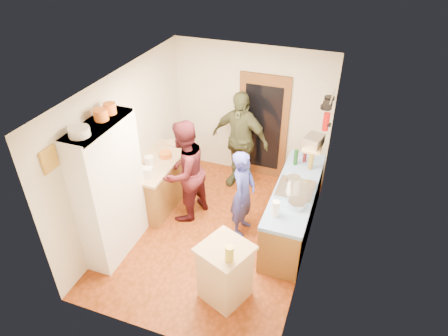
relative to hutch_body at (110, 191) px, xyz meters
The scene contains 44 objects.
floor 1.89m from the hutch_body, 31.61° to the left, with size 3.00×4.00×0.02m, color #8D3B17.
ceiling 2.15m from the hutch_body, 31.61° to the left, with size 3.00×4.00×0.02m, color silver.
wall_back 3.10m from the hutch_body, 65.17° to the left, with size 3.00×0.02×2.60m, color beige.
wall_front 1.79m from the hutch_body, 42.95° to the right, with size 3.00×0.02×2.60m, color beige.
wall_left 0.85m from the hutch_body, 104.71° to the left, with size 0.02×4.00×2.60m, color beige.
wall_right 2.93m from the hutch_body, 15.89° to the left, with size 0.02×4.00×2.60m, color beige.
door_frame 3.17m from the hutch_body, 60.77° to the left, with size 0.95×0.06×2.10m, color brown.
door_glass 3.14m from the hutch_body, 60.46° to the left, with size 0.70×0.02×1.70m, color black.
hutch_body is the anchor object (origin of this frame).
hutch_top_shelf 1.08m from the hutch_body, ahead, with size 0.40×1.14×0.04m, color white.
plate_stack 1.21m from the hutch_body, 90.00° to the right, with size 0.27×0.27×0.11m, color white.
orange_pot_a 1.18m from the hutch_body, 90.00° to the left, with size 0.19×0.19×0.15m, color orange.
orange_pot_b 1.22m from the hutch_body, 90.00° to the left, with size 0.17×0.17×0.15m, color orange.
left_counter_base 1.42m from the hutch_body, 85.43° to the left, with size 0.60×1.40×0.85m, color brown.
left_counter_top 1.27m from the hutch_body, 85.43° to the left, with size 0.64×1.44×0.05m, color tan.
toaster 0.79m from the hutch_body, 78.90° to the left, with size 0.21×0.14×0.16m, color white.
kettle 1.07m from the hutch_body, 87.30° to the left, with size 0.16×0.16×0.18m, color white.
orange_bowl 1.42m from the hutch_body, 82.67° to the left, with size 0.21×0.21×0.10m, color orange.
chopping_board 1.87m from the hutch_body, 86.31° to the left, with size 0.30×0.22×0.03m, color tan.
right_counter_base 2.90m from the hutch_body, 27.47° to the left, with size 0.60×2.20×0.84m, color brown.
right_counter_top 2.83m from the hutch_body, 27.47° to the left, with size 0.62×2.22×0.06m, color #0E4CB9.
hob 2.79m from the hutch_body, 25.98° to the left, with size 0.55×0.58×0.04m, color silver.
pot_on_hob 2.77m from the hutch_body, 27.57° to the left, with size 0.22×0.22×0.14m, color silver.
bottle_a 3.05m from the hutch_body, 39.50° to the left, with size 0.07×0.07×0.28m, color #143F14.
bottle_b 3.24m from the hutch_body, 39.96° to the left, with size 0.06×0.06×0.25m, color #591419.
bottle_c 3.22m from the hutch_body, 35.90° to the left, with size 0.09×0.09×0.35m, color olive.
paper_towel 2.41m from the hutch_body, 12.64° to the left, with size 0.11×0.11×0.24m, color white.
mixing_bowl 2.73m from the hutch_body, 17.32° to the left, with size 0.26×0.26×0.10m, color silver.
island_base 2.05m from the hutch_body, 10.06° to the right, with size 0.55×0.55×0.86m, color tan.
island_top 1.95m from the hutch_body, 10.06° to the right, with size 0.62×0.62×0.05m, color tan.
cutting_board 1.91m from the hutch_body, ahead, with size 0.35×0.28×0.02m, color white.
oil_jar 2.09m from the hutch_body, 14.30° to the right, with size 0.11×0.11×0.23m, color #AD9E2D.
pan_rail 3.73m from the hutch_body, 40.11° to the left, with size 0.02×0.02×0.65m, color silver.
pan_hang_a 3.55m from the hutch_body, 38.53° to the left, with size 0.18×0.18×0.05m, color black.
pan_hang_b 3.67m from the hutch_body, 41.04° to the left, with size 0.16×0.16×0.05m, color black.
pan_hang_c 3.80m from the hutch_body, 43.36° to the left, with size 0.17×0.17×0.05m, color black.
wall_shelf 3.01m from the hutch_body, 25.09° to the left, with size 0.26×0.42×0.03m, color tan.
radio 3.03m from the hutch_body, 25.09° to the left, with size 0.22×0.30×0.15m, color silver.
ext_bracket 3.75m from the hutch_body, 42.07° to the left, with size 0.06×0.10×0.04m, color black.
fire_extinguisher 3.71m from the hutch_body, 42.69° to the left, with size 0.11×0.11×0.32m, color red.
picture_frame 1.22m from the hutch_body, 103.50° to the right, with size 0.03×0.25×0.30m, color gold.
person_hob 2.04m from the hutch_body, 30.10° to the left, with size 0.55×0.36×1.51m, color #343B9C.
person_left 1.34m from the hutch_body, 57.03° to the left, with size 0.88×0.69×1.81m, color #42141A.
person_back 2.62m from the hutch_body, 61.44° to the left, with size 1.12×0.47×1.92m, color #3B3D25.
Camera 1 is at (1.85, -4.62, 4.59)m, focal length 32.00 mm.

